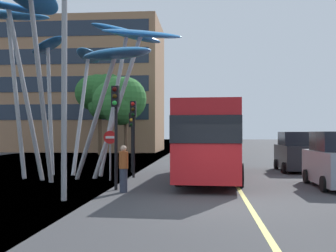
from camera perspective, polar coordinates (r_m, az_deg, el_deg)
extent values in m
cube|color=#38383A|center=(12.94, 5.57, -10.91)|extent=(120.00, 240.00, 0.10)
cube|color=#E0D666|center=(13.00, 10.98, -10.64)|extent=(0.16, 144.00, 0.01)
cube|color=red|center=(20.26, 5.96, -1.76)|extent=(3.13, 11.33, 3.08)
cube|color=black|center=(20.26, 5.95, -0.54)|extent=(3.16, 11.44, 0.99)
cube|color=yellow|center=(25.81, 6.42, 1.19)|extent=(1.38, 0.18, 0.36)
cube|color=#B2B2B7|center=(20.30, 5.95, 2.93)|extent=(2.10, 4.02, 0.24)
cylinder|color=black|center=(23.78, 9.31, -5.02)|extent=(0.33, 0.97, 0.96)
cylinder|color=black|center=(23.87, 3.26, -5.02)|extent=(0.33, 0.97, 0.96)
cylinder|color=black|center=(17.25, 9.76, -6.60)|extent=(0.33, 0.97, 0.96)
cylinder|color=black|center=(17.37, 1.41, -6.58)|extent=(0.33, 0.97, 0.96)
cylinder|color=#9EA0A5|center=(20.02, -6.84, 2.63)|extent=(2.48, 0.38, 6.92)
ellipsoid|color=#2D7FD1|center=(20.24, -3.65, 12.41)|extent=(4.02, 1.79, 1.05)
cylinder|color=#9EA0A5|center=(21.67, -7.35, 3.05)|extent=(1.47, 1.10, 7.41)
ellipsoid|color=#2D7FD1|center=(22.50, -5.58, 12.40)|extent=(4.13, 3.52, 1.14)
cylinder|color=#9EA0A5|center=(23.40, -11.70, 1.95)|extent=(0.32, 3.39, 6.79)
ellipsoid|color=#4299E0|center=(25.32, -10.76, 9.37)|extent=(1.28, 3.18, 0.64)
cylinder|color=#9EA0A5|center=(22.92, -15.73, 2.20)|extent=(0.79, 0.85, 6.86)
ellipsoid|color=#2D7FD1|center=(23.70, -16.03, 10.44)|extent=(3.08, 3.23, 0.99)
cylinder|color=#9EA0A5|center=(21.30, -19.94, 3.75)|extent=(1.02, 0.40, 7.83)
ellipsoid|color=#4299E0|center=(22.05, -20.93, 13.90)|extent=(4.07, 1.97, 0.51)
cylinder|color=#9EA0A5|center=(19.93, -18.78, 3.93)|extent=(1.38, 1.50, 7.76)
ellipsoid|color=#2D7FD1|center=(20.31, -20.91, 14.94)|extent=(3.20, 3.37, 0.45)
cylinder|color=#9EA0A5|center=(18.37, -16.83, 4.22)|extent=(0.36, 2.21, 7.70)
cylinder|color=#9EA0A5|center=(19.14, -9.83, 0.89)|extent=(2.44, 1.84, 5.67)
ellipsoid|color=#388EDB|center=(18.43, -7.12, 9.69)|extent=(4.11, 3.57, 0.57)
cylinder|color=black|center=(16.24, -7.07, -1.63)|extent=(0.12, 0.12, 3.98)
cube|color=black|center=(16.16, -7.16, 4.01)|extent=(0.28, 0.24, 0.80)
sphere|color=#390706|center=(16.06, -7.26, 4.98)|extent=(0.18, 0.18, 0.18)
sphere|color=#3A2707|center=(16.03, -7.26, 4.05)|extent=(0.18, 0.18, 0.18)
sphere|color=green|center=(16.01, -7.26, 3.12)|extent=(0.18, 0.18, 0.18)
cylinder|color=black|center=(20.62, -4.69, -1.82)|extent=(0.12, 0.12, 3.73)
cube|color=black|center=(20.51, -4.75, 2.27)|extent=(0.28, 0.24, 0.80)
sphere|color=red|center=(20.40, -4.81, 3.02)|extent=(0.18, 0.18, 0.18)
sphere|color=#3A2707|center=(20.38, -4.81, 2.29)|extent=(0.18, 0.18, 0.18)
sphere|color=black|center=(20.37, -4.81, 1.56)|extent=(0.18, 0.18, 0.18)
cylinder|color=black|center=(23.24, -4.90, -2.25)|extent=(0.12, 0.12, 3.29)
cube|color=black|center=(23.11, -4.95, 0.82)|extent=(0.28, 0.24, 0.80)
sphere|color=#390706|center=(22.99, -5.01, 1.48)|extent=(0.18, 0.18, 0.18)
sphere|color=orange|center=(22.98, -5.01, 0.83)|extent=(0.18, 0.18, 0.18)
sphere|color=black|center=(22.97, -5.01, 0.18)|extent=(0.18, 0.18, 0.18)
cylinder|color=black|center=(19.22, 18.28, -6.52)|extent=(0.20, 0.60, 0.60)
cylinder|color=black|center=(16.65, 20.43, -7.39)|extent=(0.20, 0.60, 0.60)
cube|color=black|center=(24.81, 17.07, -4.01)|extent=(1.85, 4.10, 1.30)
cube|color=black|center=(24.78, 17.06, -1.64)|extent=(1.70, 2.26, 0.76)
cylinder|color=black|center=(26.29, 18.47, -4.98)|extent=(0.20, 0.60, 0.60)
cylinder|color=black|center=(25.92, 14.48, -5.06)|extent=(0.20, 0.60, 0.60)
cylinder|color=black|center=(23.83, 19.91, -5.41)|extent=(0.20, 0.60, 0.60)
cylinder|color=black|center=(23.42, 15.52, -5.51)|extent=(0.20, 0.60, 0.60)
cylinder|color=gray|center=(14.14, -13.91, 7.48)|extent=(0.18, 0.18, 8.51)
cylinder|color=brown|center=(37.52, -5.75, -1.77)|extent=(0.34, 0.34, 3.22)
sphere|color=#2D6B2D|center=(37.65, -7.49, 3.41)|extent=(3.59, 3.59, 3.59)
sphere|color=#2D6B2D|center=(36.84, -6.44, 2.76)|extent=(3.41, 3.41, 3.41)
sphere|color=#2D6B2D|center=(37.20, -5.95, 3.67)|extent=(3.94, 3.94, 3.94)
sphere|color=#2D6B2D|center=(38.97, -6.92, 4.65)|extent=(2.79, 2.79, 2.79)
cylinder|color=brown|center=(42.00, -9.23, -1.21)|extent=(0.38, 0.38, 3.90)
sphere|color=#286028|center=(42.05, -9.49, 4.73)|extent=(3.28, 3.28, 3.28)
sphere|color=#286028|center=(42.72, -8.12, 4.10)|extent=(3.61, 3.61, 3.61)
sphere|color=#286028|center=(41.55, -8.06, 4.42)|extent=(3.84, 3.84, 3.84)
sphere|color=#286028|center=(41.78, -9.05, 2.69)|extent=(2.60, 2.60, 2.60)
sphere|color=#286028|center=(42.75, -10.24, 4.48)|extent=(3.47, 3.47, 3.47)
cylinder|color=#2D3342|center=(15.62, -6.06, -7.37)|extent=(0.29, 0.29, 0.88)
cylinder|color=#99471E|center=(15.56, -6.06, -4.61)|extent=(0.34, 0.34, 0.63)
sphere|color=tan|center=(15.54, -6.06, -3.05)|extent=(0.22, 0.22, 0.22)
cylinder|color=gray|center=(19.44, -7.86, -4.01)|extent=(0.08, 0.08, 2.28)
cylinder|color=red|center=(19.39, -7.88, -1.53)|extent=(0.60, 0.03, 0.60)
cube|color=white|center=(19.36, -7.90, -1.53)|extent=(0.40, 0.04, 0.11)
cube|color=#936B4C|center=(52.59, -13.53, 5.07)|extent=(22.70, 10.22, 15.25)
cube|color=#1E2838|center=(47.52, -15.49, 1.84)|extent=(21.34, 0.08, 1.71)
cube|color=#1E2838|center=(47.76, -15.48, 5.49)|extent=(21.34, 0.08, 1.71)
cube|color=#1E2838|center=(48.19, -15.46, 9.10)|extent=(21.34, 0.08, 1.71)
cube|color=#1E2838|center=(48.81, -15.45, 12.63)|extent=(21.34, 0.08, 1.71)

